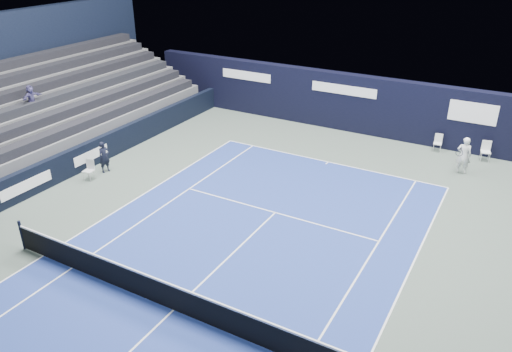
{
  "coord_description": "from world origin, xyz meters",
  "views": [
    {
      "loc": [
        7.56,
        -8.62,
        9.77
      ],
      "look_at": [
        -0.95,
        6.56,
        1.3
      ],
      "focal_mm": 35.0,
      "sensor_mm": 36.0,
      "label": 1
    }
  ],
  "objects": [
    {
      "name": "ground",
      "position": [
        0.0,
        2.0,
        0.0
      ],
      "size": [
        48.0,
        48.0,
        0.0
      ],
      "primitive_type": "plane",
      "color": "#49574E",
      "rests_on": "ground"
    },
    {
      "name": "court_surface",
      "position": [
        0.0,
        0.0,
        0.0
      ],
      "size": [
        10.97,
        23.77,
        0.01
      ],
      "primitive_type": "cube",
      "color": "navy",
      "rests_on": "ground"
    },
    {
      "name": "folding_chair_back_a",
      "position": [
        4.2,
        15.89,
        0.58
      ],
      "size": [
        0.42,
        0.45,
        0.87
      ],
      "rotation": [
        0.0,
        0.0,
        0.11
      ],
      "color": "silver",
      "rests_on": "ground"
    },
    {
      "name": "folding_chair_back_b",
      "position": [
        6.42,
        15.77,
        0.55
      ],
      "size": [
        0.51,
        0.49,
        0.97
      ],
      "rotation": [
        0.0,
        0.0,
        0.22
      ],
      "color": "white",
      "rests_on": "ground"
    },
    {
      "name": "line_judge_chair",
      "position": [
        -8.48,
        5.05,
        0.53
      ],
      "size": [
        0.47,
        0.45,
        0.93
      ],
      "rotation": [
        0.0,
        0.0,
        0.15
      ],
      "color": "silver",
      "rests_on": "ground"
    },
    {
      "name": "line_judge",
      "position": [
        -8.45,
        5.96,
        0.72
      ],
      "size": [
        0.48,
        0.6,
        1.44
      ],
      "primitive_type": "imported",
      "rotation": [
        0.0,
        0.0,
        1.27
      ],
      "color": "black",
      "rests_on": "ground"
    },
    {
      "name": "court_markings",
      "position": [
        0.0,
        0.0,
        0.01
      ],
      "size": [
        11.03,
        23.83,
        0.0
      ],
      "color": "white",
      "rests_on": "court_surface"
    },
    {
      "name": "tennis_net",
      "position": [
        0.0,
        0.0,
        0.51
      ],
      "size": [
        12.9,
        0.1,
        1.1
      ],
      "color": "black",
      "rests_on": "ground"
    },
    {
      "name": "back_sponsor_wall",
      "position": [
        0.01,
        16.5,
        1.55
      ],
      "size": [
        26.0,
        0.63,
        3.1
      ],
      "color": "black",
      "rests_on": "ground"
    },
    {
      "name": "side_barrier_left",
      "position": [
        -9.5,
        5.97,
        0.6
      ],
      "size": [
        0.33,
        22.0,
        1.2
      ],
      "color": "black",
      "rests_on": "ground"
    },
    {
      "name": "spectator_stand",
      "position": [
        -13.27,
        6.99,
        1.95
      ],
      "size": [
        6.0,
        18.0,
        6.4
      ],
      "color": "#4E4D50",
      "rests_on": "ground"
    },
    {
      "name": "tennis_player",
      "position": [
        5.68,
        13.75,
        0.86
      ],
      "size": [
        0.68,
        0.86,
        1.71
      ],
      "color": "white",
      "rests_on": "ground"
    }
  ]
}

